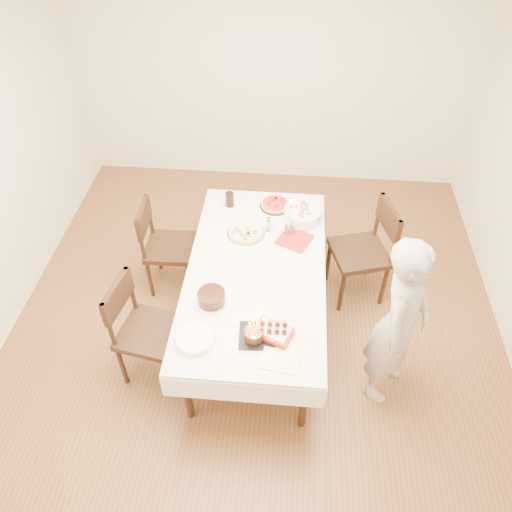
# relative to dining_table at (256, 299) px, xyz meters

# --- Properties ---
(floor) EXTENTS (5.00, 5.00, 0.00)m
(floor) POSITION_rel_dining_table_xyz_m (-0.00, -0.03, -0.38)
(floor) COLOR brown
(floor) RESTS_ON ground
(wall_back) EXTENTS (4.50, 0.04, 2.70)m
(wall_back) POSITION_rel_dining_table_xyz_m (-0.00, 2.47, 0.98)
(wall_back) COLOR beige
(wall_back) RESTS_ON floor
(ceiling) EXTENTS (5.00, 5.00, 0.00)m
(ceiling) POSITION_rel_dining_table_xyz_m (-0.00, -0.03, 2.33)
(ceiling) COLOR white
(ceiling) RESTS_ON wall_back
(dining_table) EXTENTS (1.22, 2.18, 0.75)m
(dining_table) POSITION_rel_dining_table_xyz_m (0.00, 0.00, 0.00)
(dining_table) COLOR silver
(dining_table) RESTS_ON floor
(chair_right_savory) EXTENTS (0.66, 0.66, 1.03)m
(chair_right_savory) POSITION_rel_dining_table_xyz_m (0.91, 0.53, 0.14)
(chair_right_savory) COLOR black
(chair_right_savory) RESTS_ON floor
(chair_left_savory) EXTENTS (0.50, 0.50, 0.95)m
(chair_left_savory) POSITION_rel_dining_table_xyz_m (-0.86, 0.49, 0.10)
(chair_left_savory) COLOR black
(chair_left_savory) RESTS_ON floor
(chair_left_dessert) EXTENTS (0.59, 0.59, 1.00)m
(chair_left_dessert) POSITION_rel_dining_table_xyz_m (-0.80, -0.53, 0.12)
(chair_left_dessert) COLOR black
(chair_left_dessert) RESTS_ON floor
(person) EXTENTS (0.59, 0.68, 1.58)m
(person) POSITION_rel_dining_table_xyz_m (1.10, -0.51, 0.41)
(person) COLOR #9E9995
(person) RESTS_ON floor
(pizza_white) EXTENTS (0.41, 0.41, 0.04)m
(pizza_white) POSITION_rel_dining_table_xyz_m (-0.13, 0.43, 0.40)
(pizza_white) COLOR beige
(pizza_white) RESTS_ON dining_table
(pizza_pepperoni) EXTENTS (0.31, 0.31, 0.04)m
(pizza_pepperoni) POSITION_rel_dining_table_xyz_m (0.11, 0.85, 0.40)
(pizza_pepperoni) COLOR red
(pizza_pepperoni) RESTS_ON dining_table
(red_placemat) EXTENTS (0.36, 0.36, 0.01)m
(red_placemat) POSITION_rel_dining_table_xyz_m (0.31, 0.40, 0.38)
(red_placemat) COLOR #B21E1E
(red_placemat) RESTS_ON dining_table
(pasta_bowl) EXTENTS (0.41, 0.41, 0.11)m
(pasta_bowl) POSITION_rel_dining_table_xyz_m (0.37, 0.68, 0.44)
(pasta_bowl) COLOR white
(pasta_bowl) RESTS_ON dining_table
(taper_candle) EXTENTS (0.10, 0.10, 0.37)m
(taper_candle) POSITION_rel_dining_table_xyz_m (0.25, 0.48, 0.56)
(taper_candle) COLOR white
(taper_candle) RESTS_ON dining_table
(shaker_pair) EXTENTS (0.11, 0.11, 0.11)m
(shaker_pair) POSITION_rel_dining_table_xyz_m (0.07, 0.49, 0.43)
(shaker_pair) COLOR white
(shaker_pair) RESTS_ON dining_table
(cola_glass) EXTENTS (0.10, 0.10, 0.15)m
(cola_glass) POSITION_rel_dining_table_xyz_m (-0.32, 0.83, 0.45)
(cola_glass) COLOR black
(cola_glass) RESTS_ON dining_table
(layer_cake) EXTENTS (0.36, 0.36, 0.11)m
(layer_cake) POSITION_rel_dining_table_xyz_m (-0.31, -0.39, 0.43)
(layer_cake) COLOR black
(layer_cake) RESTS_ON dining_table
(cake_board) EXTENTS (0.28, 0.28, 0.01)m
(cake_board) POSITION_rel_dining_table_xyz_m (0.07, -0.68, 0.38)
(cake_board) COLOR black
(cake_board) RESTS_ON dining_table
(birthday_cake) EXTENTS (0.15, 0.15, 0.14)m
(birthday_cake) POSITION_rel_dining_table_xyz_m (0.05, -0.71, 0.46)
(birthday_cake) COLOR #351E0E
(birthday_cake) RESTS_ON dining_table
(strawberry_box) EXTENTS (0.32, 0.27, 0.07)m
(strawberry_box) POSITION_rel_dining_table_xyz_m (0.18, -0.66, 0.41)
(strawberry_box) COLOR red
(strawberry_box) RESTS_ON dining_table
(box_lid) EXTENTS (0.30, 0.22, 0.02)m
(box_lid) POSITION_rel_dining_table_xyz_m (0.25, -0.88, 0.38)
(box_lid) COLOR beige
(box_lid) RESTS_ON dining_table
(plate_stack) EXTENTS (0.28, 0.28, 0.06)m
(plate_stack) POSITION_rel_dining_table_xyz_m (-0.37, -0.77, 0.40)
(plate_stack) COLOR white
(plate_stack) RESTS_ON dining_table
(china_plate) EXTENTS (0.37, 0.37, 0.01)m
(china_plate) POSITION_rel_dining_table_xyz_m (-0.37, -0.73, 0.38)
(china_plate) COLOR white
(china_plate) RESTS_ON dining_table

